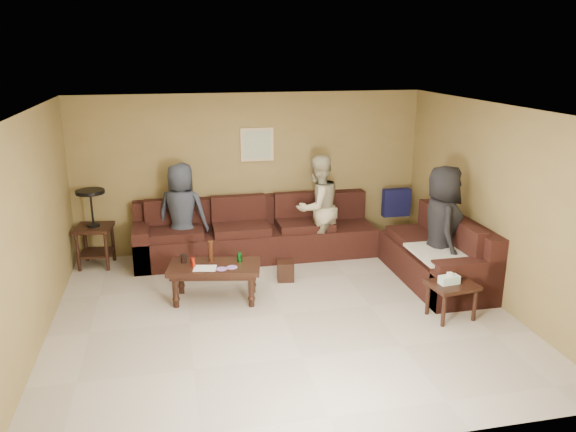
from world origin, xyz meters
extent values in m
plane|color=#B9AD9C|center=(0.00, 0.00, 0.00)|extent=(5.50, 5.50, 0.00)
cube|color=silver|center=(0.00, 0.00, 2.45)|extent=(5.50, 5.00, 0.10)
cube|color=olive|center=(0.00, 2.50, 1.25)|extent=(5.50, 0.10, 2.50)
cube|color=olive|center=(0.00, -2.50, 1.25)|extent=(5.50, 0.10, 2.50)
cube|color=olive|center=(-2.75, 0.00, 1.25)|extent=(0.10, 5.00, 2.50)
cube|color=olive|center=(2.75, 0.00, 1.25)|extent=(0.10, 5.00, 2.50)
cube|color=#331511|center=(0.00, 2.05, 0.23)|extent=(3.70, 0.90, 0.45)
cube|color=#331511|center=(0.00, 2.38, 0.68)|extent=(3.70, 0.24, 0.45)
cube|color=#331511|center=(-1.73, 2.05, 0.32)|extent=(0.24, 0.90, 0.63)
cube|color=#331511|center=(2.30, 0.60, 0.23)|extent=(0.90, 2.00, 0.45)
cube|color=#331511|center=(2.63, 0.60, 0.68)|extent=(0.24, 2.00, 0.45)
cube|color=#331511|center=(2.30, -0.28, 0.32)|extent=(0.90, 0.24, 0.63)
cube|color=#13133C|center=(2.30, 2.05, 0.75)|extent=(0.45, 0.14, 0.45)
cube|color=beige|center=(2.30, 0.15, 0.58)|extent=(1.00, 0.85, 0.04)
cube|color=black|center=(-0.77, 0.60, 0.46)|extent=(1.25, 0.79, 0.06)
cube|color=black|center=(-0.77, 0.60, 0.39)|extent=(1.15, 0.69, 0.05)
cylinder|color=black|center=(-1.28, 0.48, 0.21)|extent=(0.07, 0.07, 0.42)
cylinder|color=black|center=(-0.34, 0.30, 0.21)|extent=(0.07, 0.07, 0.42)
cylinder|color=black|center=(-1.20, 0.89, 0.21)|extent=(0.07, 0.07, 0.42)
cylinder|color=black|center=(-0.26, 0.72, 0.21)|extent=(0.07, 0.07, 0.42)
cylinder|color=red|center=(-1.04, 0.59, 0.55)|extent=(0.07, 0.07, 0.12)
cylinder|color=#11651F|center=(-0.44, 0.64, 0.55)|extent=(0.07, 0.07, 0.12)
cylinder|color=black|center=(-0.80, 0.73, 0.63)|extent=(0.07, 0.07, 0.28)
cylinder|color=black|center=(-1.15, 0.75, 0.54)|extent=(0.08, 0.08, 0.11)
cube|color=silver|center=(-0.90, 0.49, 0.49)|extent=(0.32, 0.27, 0.00)
cylinder|color=#ED539A|center=(-0.70, 0.42, 0.49)|extent=(0.14, 0.14, 0.01)
cylinder|color=#ED539A|center=(-0.56, 0.45, 0.49)|extent=(0.14, 0.14, 0.01)
cube|color=black|center=(-2.41, 2.17, 0.60)|extent=(0.58, 0.58, 0.05)
cube|color=black|center=(-2.41, 2.17, 0.21)|extent=(0.51, 0.51, 0.03)
cylinder|color=black|center=(-2.64, 1.99, 0.30)|extent=(0.05, 0.05, 0.60)
cylinder|color=black|center=(-2.24, 1.94, 0.30)|extent=(0.05, 0.05, 0.60)
cylinder|color=black|center=(-2.59, 2.40, 0.30)|extent=(0.05, 0.05, 0.60)
cylinder|color=black|center=(-2.18, 2.34, 0.30)|extent=(0.05, 0.05, 0.60)
cylinder|color=black|center=(-2.41, 2.17, 0.64)|extent=(0.19, 0.19, 0.03)
cylinder|color=black|center=(-2.41, 2.17, 0.90)|extent=(0.03, 0.03, 0.49)
cylinder|color=black|center=(-2.41, 2.17, 1.15)|extent=(0.41, 0.41, 0.05)
cube|color=black|center=(1.98, -0.51, 0.42)|extent=(0.59, 0.51, 0.05)
cylinder|color=black|center=(1.79, -0.70, 0.21)|extent=(0.05, 0.05, 0.42)
cylinder|color=black|center=(2.22, -0.64, 0.21)|extent=(0.05, 0.05, 0.42)
cylinder|color=black|center=(1.74, -0.37, 0.21)|extent=(0.05, 0.05, 0.42)
cylinder|color=black|center=(2.17, -0.31, 0.21)|extent=(0.05, 0.05, 0.42)
cube|color=white|center=(1.93, -0.51, 0.50)|extent=(0.25, 0.15, 0.10)
cube|color=silver|center=(1.93, -0.51, 0.57)|extent=(0.06, 0.04, 0.05)
cube|color=black|center=(0.25, 1.03, 0.14)|extent=(0.26, 0.26, 0.28)
cube|color=#D1AE82|center=(0.10, 2.48, 1.70)|extent=(0.52, 0.03, 0.52)
cube|color=beige|center=(0.10, 2.46, 1.70)|extent=(0.44, 0.01, 0.44)
imported|color=#2B2F3B|center=(-1.12, 2.03, 0.77)|extent=(0.87, 0.71, 1.55)
imported|color=tan|center=(0.92, 1.83, 0.81)|extent=(0.97, 0.89, 1.61)
imported|color=black|center=(2.26, 0.42, 0.84)|extent=(0.72, 0.93, 1.68)
camera|label=1|loc=(-1.24, -6.16, 3.15)|focal=35.00mm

